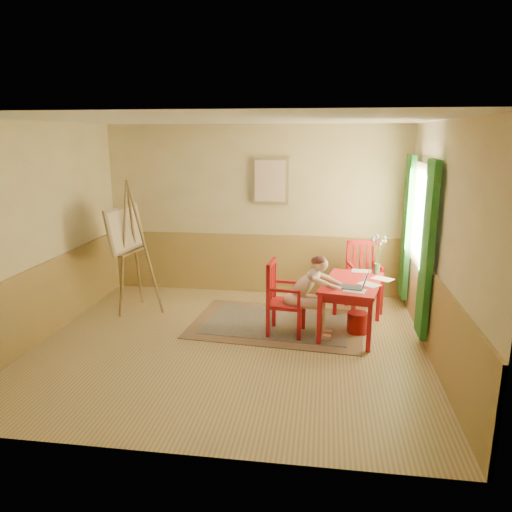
# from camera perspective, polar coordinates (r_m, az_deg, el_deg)

# --- Properties ---
(room) EXTENTS (5.04, 4.54, 2.84)m
(room) POSITION_cam_1_polar(r_m,az_deg,el_deg) (5.95, -3.13, 2.09)
(room) COLOR tan
(room) RESTS_ON ground
(wainscot) EXTENTS (5.00, 4.50, 1.00)m
(wainscot) POSITION_cam_1_polar(r_m,az_deg,el_deg) (6.94, -1.76, -3.85)
(wainscot) COLOR #AC8945
(wainscot) RESTS_ON room
(window) EXTENTS (0.12, 2.01, 2.20)m
(window) POSITION_cam_1_polar(r_m,az_deg,el_deg) (7.05, 18.41, 2.80)
(window) COLOR white
(window) RESTS_ON room
(wall_portrait) EXTENTS (0.60, 0.05, 0.76)m
(wall_portrait) POSITION_cam_1_polar(r_m,az_deg,el_deg) (8.00, 1.68, 8.77)
(wall_portrait) COLOR #8E7B51
(wall_portrait) RESTS_ON room
(rug) EXTENTS (2.53, 1.80, 0.02)m
(rug) POSITION_cam_1_polar(r_m,az_deg,el_deg) (7.01, 2.53, -7.93)
(rug) COLOR #8C7251
(rug) RESTS_ON room
(table) EXTENTS (0.94, 1.32, 0.72)m
(table) POSITION_cam_1_polar(r_m,az_deg,el_deg) (6.66, 11.15, -3.72)
(table) COLOR #B31D1F
(table) RESTS_ON room
(chair_left) EXTENTS (0.51, 0.49, 1.01)m
(chair_left) POSITION_cam_1_polar(r_m,az_deg,el_deg) (6.53, 3.15, -4.97)
(chair_left) COLOR #B31D1F
(chair_left) RESTS_ON room
(chair_back) EXTENTS (0.55, 0.57, 1.05)m
(chair_back) POSITION_cam_1_polar(r_m,az_deg,el_deg) (7.64, 12.45, -2.29)
(chair_back) COLOR #B31D1F
(chair_back) RESTS_ON room
(figure) EXTENTS (0.84, 0.39, 1.12)m
(figure) POSITION_cam_1_polar(r_m,az_deg,el_deg) (6.46, 6.22, -4.23)
(figure) COLOR beige
(figure) RESTS_ON room
(laptop) EXTENTS (0.41, 0.29, 0.22)m
(laptop) POSITION_cam_1_polar(r_m,az_deg,el_deg) (6.35, 11.57, -3.35)
(laptop) COLOR #1E2338
(laptop) RESTS_ON table
(papers) EXTENTS (0.74, 1.17, 0.00)m
(papers) POSITION_cam_1_polar(r_m,az_deg,el_deg) (6.71, 12.88, -2.84)
(papers) COLOR white
(papers) RESTS_ON table
(vase) EXTENTS (0.25, 0.27, 0.55)m
(vase) POSITION_cam_1_polar(r_m,az_deg,el_deg) (7.05, 14.04, 0.01)
(vase) COLOR #3F724C
(vase) RESTS_ON table
(wastebasket) EXTENTS (0.28, 0.28, 0.29)m
(wastebasket) POSITION_cam_1_polar(r_m,az_deg,el_deg) (6.82, 11.75, -7.66)
(wastebasket) COLOR #A11614
(wastebasket) RESTS_ON room
(easel) EXTENTS (0.72, 0.90, 2.00)m
(easel) POSITION_cam_1_polar(r_m,az_deg,el_deg) (7.51, -14.80, 2.47)
(easel) COLOR olive
(easel) RESTS_ON room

